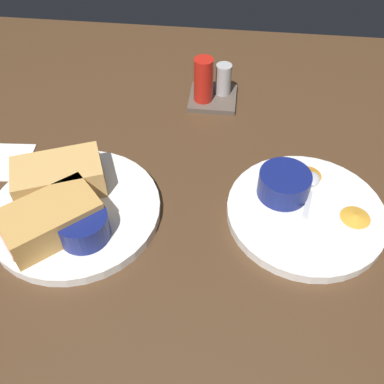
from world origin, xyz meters
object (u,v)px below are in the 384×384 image
object	(u,v)px
sandwich_half_near	(59,177)
spoon_by_gravy_ramekin	(311,185)
ramekin_dark_sauce	(83,225)
plate_chips_companion	(305,213)
ramekin_light_gravy	(284,183)
plate_sandwich_main	(76,211)
spoon_by_dark_ramekin	(78,205)
condiment_caddy	(211,86)
sandwich_half_far	(51,219)

from	to	relation	value
sandwich_half_near	spoon_by_gravy_ramekin	size ratio (longest dim) A/B	1.50
ramekin_dark_sauce	plate_chips_companion	size ratio (longest dim) A/B	0.31
ramekin_light_gravy	plate_chips_companion	bearing A→B (deg)	-39.81
sandwich_half_near	spoon_by_gravy_ramekin	distance (cm)	38.45
plate_sandwich_main	spoon_by_gravy_ramekin	xyz separation A→B (cm)	(34.97, 8.40, 1.16)
plate_sandwich_main	sandwich_half_near	bearing A→B (deg)	130.88
spoon_by_dark_ramekin	plate_chips_companion	xyz separation A→B (cm)	(33.55, 3.30, -1.16)
spoon_by_gravy_ramekin	condiment_caddy	distance (cm)	28.73
spoon_by_gravy_ramekin	spoon_by_dark_ramekin	bearing A→B (deg)	-166.71
ramekin_light_gravy	spoon_by_gravy_ramekin	world-z (taller)	ramekin_light_gravy
spoon_by_gravy_ramekin	condiment_caddy	world-z (taller)	condiment_caddy
ramekin_light_gravy	spoon_by_gravy_ramekin	xyz separation A→B (cm)	(4.47, 1.93, -1.74)
spoon_by_dark_ramekin	plate_chips_companion	world-z (taller)	spoon_by_dark_ramekin
sandwich_half_near	sandwich_half_far	xyz separation A→B (cm)	(1.56, -8.13, 0.00)
plate_sandwich_main	sandwich_half_near	distance (cm)	5.75
plate_chips_companion	ramekin_light_gravy	distance (cm)	5.41
sandwich_half_near	ramekin_light_gravy	world-z (taller)	sandwich_half_near
plate_sandwich_main	sandwich_half_far	xyz separation A→B (cm)	(-1.57, -4.52, 3.20)
plate_sandwich_main	condiment_caddy	xyz separation A→B (cm)	(17.44, 31.11, 2.61)
ramekin_light_gravy	sandwich_half_far	bearing A→B (deg)	-161.09
ramekin_dark_sauce	spoon_by_dark_ramekin	bearing A→B (deg)	116.65
ramekin_dark_sauce	condiment_caddy	world-z (taller)	condiment_caddy
ramekin_dark_sauce	ramekin_light_gravy	distance (cm)	29.73
plate_sandwich_main	sandwich_half_near	world-z (taller)	sandwich_half_near
sandwich_half_near	condiment_caddy	distance (cm)	34.34
sandwich_half_near	plate_chips_companion	world-z (taller)	sandwich_half_near
spoon_by_dark_ramekin	spoon_by_gravy_ramekin	world-z (taller)	same
ramekin_light_gravy	plate_sandwich_main	bearing A→B (deg)	-168.02
spoon_by_dark_ramekin	ramekin_light_gravy	size ratio (longest dim) A/B	1.22
plate_sandwich_main	plate_chips_companion	xyz separation A→B (cm)	(34.01, 3.55, 0.00)
sandwich_half_near	plate_chips_companion	size ratio (longest dim) A/B	0.64
sandwich_half_far	ramekin_light_gravy	xyz separation A→B (cm)	(32.07, 10.99, -0.29)
plate_sandwich_main	plate_chips_companion	world-z (taller)	same
ramekin_dark_sauce	plate_chips_companion	distance (cm)	32.25
ramekin_dark_sauce	condiment_caddy	distance (cm)	38.72
plate_sandwich_main	ramekin_light_gravy	world-z (taller)	ramekin_light_gravy
plate_sandwich_main	ramekin_dark_sauce	size ratio (longest dim) A/B	3.50
sandwich_half_near	spoon_by_dark_ramekin	distance (cm)	5.32
plate_sandwich_main	ramekin_dark_sauce	xyz separation A→B (cm)	(2.99, -4.81, 2.89)
plate_sandwich_main	plate_chips_companion	size ratio (longest dim) A/B	1.08
sandwich_half_far	plate_chips_companion	world-z (taller)	sandwich_half_far
ramekin_dark_sauce	plate_sandwich_main	bearing A→B (deg)	121.88
sandwich_half_far	ramekin_light_gravy	bearing A→B (deg)	18.91
spoon_by_dark_ramekin	ramekin_light_gravy	bearing A→B (deg)	11.70
spoon_by_dark_ramekin	ramekin_dark_sauce	bearing A→B (deg)	-63.35
sandwich_half_near	ramekin_light_gravy	size ratio (longest dim) A/B	1.93
plate_chips_companion	condiment_caddy	world-z (taller)	condiment_caddy
plate_chips_companion	spoon_by_gravy_ramekin	size ratio (longest dim) A/B	2.35
plate_sandwich_main	spoon_by_gravy_ramekin	bearing A→B (deg)	13.50
ramekin_light_gravy	condiment_caddy	bearing A→B (deg)	117.94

